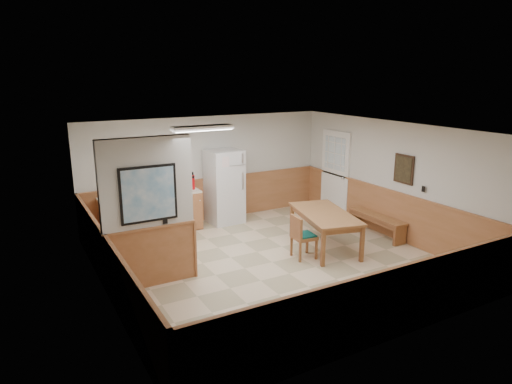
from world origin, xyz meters
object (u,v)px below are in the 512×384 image
refrigerator (224,187)px  dining_bench (376,220)px  fire_extinguisher (193,182)px  dining_table (325,217)px  dining_chair (300,234)px  soap_bottle (112,194)px

refrigerator → dining_bench: size_ratio=1.13×
fire_extinguisher → dining_table: bearing=-52.6°
dining_chair → fire_extinguisher: size_ratio=2.12×
refrigerator → fire_extinguisher: bearing=175.4°
refrigerator → dining_table: size_ratio=0.88×
dining_table → fire_extinguisher: (-1.82, 2.53, 0.42)m
refrigerator → dining_bench: refrigerator is taller
refrigerator → fire_extinguisher: refrigerator is taller
dining_chair → soap_bottle: bearing=141.6°
refrigerator → dining_bench: bearing=-47.1°
refrigerator → dining_chair: bearing=-86.7°
dining_table → dining_bench: dining_table is taller
dining_bench → fire_extinguisher: 4.19m
dining_table → dining_chair: (-0.74, -0.21, -0.16)m
dining_table → soap_bottle: (-3.60, 2.56, 0.36)m
dining_chair → soap_bottle: (-2.87, 2.77, 0.52)m
dining_bench → dining_table: bearing=-175.5°
dining_chair → fire_extinguisher: fire_extinguisher is taller
dining_bench → dining_chair: dining_chair is taller
refrigerator → soap_bottle: refrigerator is taller
dining_table → soap_bottle: bearing=158.6°
fire_extinguisher → dining_bench: bearing=-34.9°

